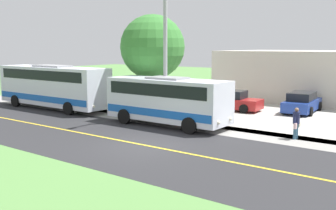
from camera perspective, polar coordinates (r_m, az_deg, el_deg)
The scene contains 12 objects.
ground_plane at distance 18.75m, azimuth -3.19°, elevation -5.87°, with size 120.00×120.00×0.00m, color #548442.
road_surface at distance 18.75m, azimuth -3.19°, elevation -5.86°, with size 8.00×100.00×0.01m, color #28282B.
sidewalk at distance 22.88m, azimuth 5.16°, elevation -3.24°, with size 2.40×100.00×0.01m, color gray.
parking_lot_surface at distance 28.12m, azimuth 18.13°, elevation -1.42°, with size 14.00×36.00×0.01m, color #B2ADA3.
road_centre_line at distance 18.75m, azimuth -3.19°, elevation -5.84°, with size 0.16×100.00×0.00m, color gold.
shuttle_bus_front at distance 23.18m, azimuth -0.09°, elevation 0.90°, with size 2.63×7.68×2.87m.
transit_bus_rear at distance 30.63m, azimuth -16.29°, elevation 2.79°, with size 2.58×10.20×3.24m.
pedestrian_with_bags at distance 20.87m, azimuth 18.01°, elevation -2.40°, with size 0.72×0.34×1.60m.
street_light_pole at distance 23.61m, azimuth -0.56°, elevation 8.65°, with size 1.97×0.24×8.59m.
parked_car_near at distance 29.25m, azimuth 8.97°, elevation 0.63°, with size 2.27×4.52×1.45m.
parked_car_far at distance 29.41m, azimuth 18.77°, elevation 0.32°, with size 4.52×2.25×1.45m.
tree_curbside at distance 27.37m, azimuth -2.25°, elevation 8.34°, with size 4.43×4.43×6.80m.
Camera 1 is at (13.96, 11.61, 4.66)m, focal length 42.25 mm.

